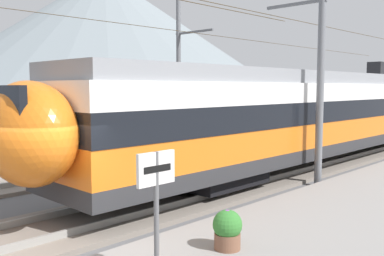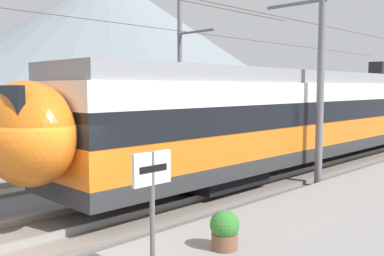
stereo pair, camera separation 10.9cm
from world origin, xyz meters
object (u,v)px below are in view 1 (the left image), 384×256
platform_sign (156,187)px  potted_plant_by_shelter (227,228)px  train_near_platform (333,111)px  catenary_mast_far_side (181,68)px  train_far_track (367,100)px  catenary_mast_mid (317,66)px

platform_sign → potted_plant_by_shelter: platform_sign is taller
train_near_platform → platform_sign: size_ratio=14.55×
catenary_mast_far_side → train_near_platform: bearing=-74.4°
train_far_track → catenary_mast_far_side: (-19.04, 2.09, 2.01)m
potted_plant_by_shelter → catenary_mast_far_side: bearing=49.0°
catenary_mast_far_side → platform_sign: size_ratio=18.95×
train_far_track → catenary_mast_far_side: bearing=173.7°
train_far_track → potted_plant_by_shelter: train_far_track is taller
train_far_track → platform_sign: size_ratio=14.56×
potted_plant_by_shelter → train_far_track: bearing=17.7°
train_near_platform → potted_plant_by_shelter: size_ratio=39.91×
train_far_track → platform_sign: train_far_track is taller
catenary_mast_mid → catenary_mast_far_side: size_ratio=1.00×
catenary_mast_far_side → potted_plant_by_shelter: bearing=-131.0°
catenary_mast_far_side → catenary_mast_mid: bearing=-107.0°
potted_plant_by_shelter → train_near_platform: bearing=17.9°
catenary_mast_far_side → potted_plant_by_shelter: size_ratio=51.96×
platform_sign → potted_plant_by_shelter: bearing=2.9°
catenary_mast_far_side → train_far_track: bearing=-6.3°
catenary_mast_far_side → platform_sign: 16.52m
platform_sign → catenary_mast_far_side: bearing=44.4°
train_near_platform → catenary_mast_mid: bearing=-159.8°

